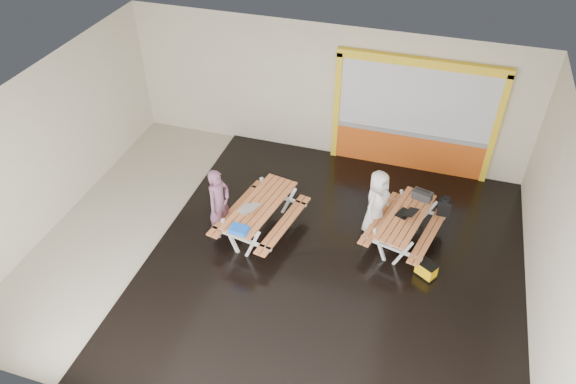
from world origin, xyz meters
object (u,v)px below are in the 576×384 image
(picnic_table_right, at_px, (405,222))
(dark_case, at_px, (382,238))
(fluke_bag, at_px, (426,270))
(person_right, at_px, (377,202))
(laptop_right, at_px, (406,213))
(toolbox, at_px, (422,195))
(backpack, at_px, (445,206))
(picnic_table_left, at_px, (260,211))
(person_left, at_px, (219,203))
(laptop_left, at_px, (248,208))
(blue_pouch, at_px, (239,230))

(picnic_table_right, relative_size, dark_case, 6.07)
(picnic_table_right, bearing_deg, fluke_bag, -56.23)
(dark_case, height_order, fluke_bag, fluke_bag)
(person_right, height_order, laptop_right, person_right)
(toolbox, distance_m, backpack, 0.53)
(person_right, bearing_deg, picnic_table_left, 129.23)
(person_left, xyz_separation_m, person_right, (3.15, 1.09, -0.06))
(backpack, bearing_deg, laptop_right, -141.41)
(picnic_table_left, distance_m, fluke_bag, 3.61)
(picnic_table_right, height_order, laptop_right, laptop_right)
(person_right, height_order, laptop_left, person_right)
(person_left, relative_size, dark_case, 4.61)
(dark_case, bearing_deg, picnic_table_right, 14.96)
(person_left, relative_size, laptop_right, 3.37)
(picnic_table_left, height_order, toolbox, toolbox)
(laptop_right, bearing_deg, person_left, -166.55)
(person_left, xyz_separation_m, dark_case, (3.40, 0.78, -0.75))
(person_left, relative_size, toolbox, 3.62)
(blue_pouch, distance_m, dark_case, 3.14)
(backpack, relative_size, fluke_bag, 0.95)
(person_left, bearing_deg, toolbox, -52.66)
(toolbox, relative_size, fluke_bag, 0.94)
(picnic_table_right, height_order, toolbox, toolbox)
(person_right, relative_size, blue_pouch, 4.26)
(person_left, distance_m, laptop_left, 0.65)
(blue_pouch, bearing_deg, picnic_table_left, 82.96)
(person_left, relative_size, backpack, 3.58)
(blue_pouch, relative_size, backpack, 0.79)
(person_right, relative_size, toolbox, 3.40)
(person_right, bearing_deg, picnic_table_right, -86.75)
(laptop_right, xyz_separation_m, toolbox, (0.25, 0.64, 0.04))
(picnic_table_right, distance_m, person_left, 3.92)
(picnic_table_left, relative_size, backpack, 4.99)
(picnic_table_left, relative_size, fluke_bag, 4.76)
(picnic_table_left, distance_m, laptop_right, 3.06)
(picnic_table_right, bearing_deg, laptop_left, -164.56)
(dark_case, bearing_deg, person_left, -167.10)
(blue_pouch, bearing_deg, person_right, 35.26)
(picnic_table_left, height_order, laptop_left, laptop_left)
(laptop_right, bearing_deg, blue_pouch, -153.36)
(laptop_left, xyz_separation_m, toolbox, (3.40, 1.53, -0.02))
(laptop_left, distance_m, laptop_right, 3.27)
(person_left, xyz_separation_m, laptop_left, (0.65, 0.02, 0.01))
(laptop_left, bearing_deg, person_right, 23.21)
(fluke_bag, bearing_deg, person_right, 139.22)
(picnic_table_right, relative_size, person_right, 1.40)
(person_left, bearing_deg, picnic_table_right, -60.38)
(backpack, relative_size, dark_case, 1.29)
(fluke_bag, bearing_deg, blue_pouch, -169.80)
(laptop_right, bearing_deg, laptop_left, -164.16)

